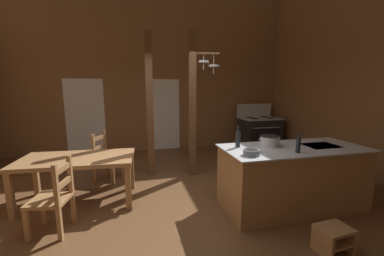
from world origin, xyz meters
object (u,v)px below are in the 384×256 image
(bottle_tall_on_counter, at_px, (238,139))
(bottle_short_on_counter, at_px, (298,145))
(stockpot_on_counter, at_px, (270,141))
(kitchen_island, at_px, (292,177))
(ladderback_chair_by_post, at_px, (54,198))
(ladderback_chair_near_window, at_px, (106,157))
(stove_range, at_px, (259,133))
(dining_table, at_px, (78,163))
(step_stool, at_px, (334,238))
(mixing_bowl_on_counter, at_px, (251,152))

(bottle_tall_on_counter, bearing_deg, bottle_short_on_counter, -36.14)
(stockpot_on_counter, bearing_deg, kitchen_island, -26.01)
(ladderback_chair_by_post, bearing_deg, bottle_tall_on_counter, 1.41)
(ladderback_chair_near_window, bearing_deg, bottle_tall_on_counter, -38.83)
(stove_range, bearing_deg, ladderback_chair_near_window, -160.64)
(dining_table, distance_m, bottle_short_on_counter, 3.31)
(dining_table, distance_m, ladderback_chair_near_window, 0.98)
(step_stool, bearing_deg, stockpot_on_counter, 94.87)
(stove_range, xyz_separation_m, step_stool, (-1.56, -4.37, -0.30))
(dining_table, relative_size, bottle_tall_on_counter, 5.32)
(kitchen_island, relative_size, bottle_tall_on_counter, 6.56)
(kitchen_island, relative_size, stockpot_on_counter, 6.08)
(step_stool, height_order, ladderback_chair_by_post, ladderback_chair_by_post)
(stove_range, height_order, mixing_bowl_on_counter, stove_range)
(step_stool, relative_size, ladderback_chair_near_window, 0.40)
(ladderback_chair_near_window, distance_m, bottle_tall_on_counter, 2.69)
(step_stool, height_order, mixing_bowl_on_counter, mixing_bowl_on_counter)
(step_stool, bearing_deg, bottle_tall_on_counter, 115.56)
(ladderback_chair_by_post, height_order, stockpot_on_counter, stockpot_on_counter)
(ladderback_chair_near_window, height_order, stockpot_on_counter, stockpot_on_counter)
(dining_table, bearing_deg, bottle_short_on_counter, -22.05)
(kitchen_island, xyz_separation_m, stove_range, (1.34, 3.33, 0.01))
(ladderback_chair_near_window, bearing_deg, bottle_short_on_counter, -38.19)
(dining_table, height_order, ladderback_chair_by_post, ladderback_chair_by_post)
(step_stool, xyz_separation_m, dining_table, (-2.97, 2.00, 0.47))
(kitchen_island, bearing_deg, mixing_bowl_on_counter, -164.43)
(bottle_tall_on_counter, bearing_deg, stove_range, 55.29)
(ladderback_chair_by_post, bearing_deg, mixing_bowl_on_counter, -8.74)
(ladderback_chair_by_post, xyz_separation_m, mixing_bowl_on_counter, (2.49, -0.38, 0.53))
(dining_table, xyz_separation_m, ladderback_chair_by_post, (-0.13, -0.81, -0.20))
(bottle_tall_on_counter, bearing_deg, ladderback_chair_by_post, -178.59)
(kitchen_island, bearing_deg, stove_range, 68.09)
(step_stool, relative_size, bottle_tall_on_counter, 1.15)
(bottle_tall_on_counter, height_order, bottle_short_on_counter, bottle_tall_on_counter)
(stove_range, relative_size, ladderback_chair_near_window, 1.39)
(kitchen_island, relative_size, ladderback_chair_near_window, 2.28)
(stove_range, height_order, bottle_tall_on_counter, stove_range)
(dining_table, relative_size, stockpot_on_counter, 4.94)
(kitchen_island, relative_size, bottle_short_on_counter, 7.66)
(kitchen_island, relative_size, step_stool, 5.69)
(dining_table, height_order, stockpot_on_counter, stockpot_on_counter)
(dining_table, relative_size, bottle_short_on_counter, 6.21)
(ladderback_chair_by_post, bearing_deg, stockpot_on_counter, 0.13)
(kitchen_island, distance_m, stove_range, 3.59)
(mixing_bowl_on_counter, xyz_separation_m, bottle_short_on_counter, (0.68, -0.04, 0.07))
(kitchen_island, height_order, dining_table, kitchen_island)
(dining_table, bearing_deg, ladderback_chair_near_window, 69.70)
(mixing_bowl_on_counter, bearing_deg, ladderback_chair_by_post, 171.26)
(kitchen_island, distance_m, step_stool, 1.10)
(ladderback_chair_near_window, xyz_separation_m, bottle_tall_on_counter, (2.04, -1.64, 0.62))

